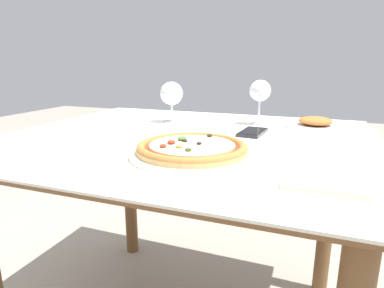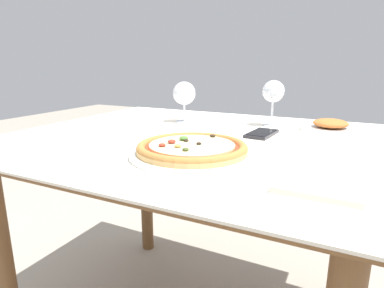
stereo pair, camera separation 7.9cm
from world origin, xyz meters
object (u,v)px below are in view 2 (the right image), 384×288
at_px(wine_glass_far_left, 273,93).
at_px(side_plate, 330,126).
at_px(fork, 120,123).
at_px(wine_glass_far_right, 184,94).
at_px(cell_phone, 262,133).
at_px(dining_table, 194,164).
at_px(pizza_plate, 192,149).

bearing_deg(wine_glass_far_left, side_plate, 2.16).
xyz_separation_m(fork, wine_glass_far_right, (0.20, 0.15, 0.11)).
distance_m(fork, side_plate, 0.76).
xyz_separation_m(fork, cell_phone, (0.53, 0.05, 0.00)).
xyz_separation_m(wine_glass_far_right, cell_phone, (0.33, -0.10, -0.10)).
height_order(dining_table, cell_phone, cell_phone).
bearing_deg(pizza_plate, wine_glass_far_right, 119.94).
height_order(fork, side_plate, side_plate).
height_order(fork, wine_glass_far_right, wine_glass_far_right).
xyz_separation_m(cell_phone, side_plate, (0.19, 0.18, 0.01)).
distance_m(pizza_plate, wine_glass_far_right, 0.48).
bearing_deg(wine_glass_far_right, side_plate, 8.41).
relative_size(dining_table, pizza_plate, 3.67).
xyz_separation_m(wine_glass_far_right, side_plate, (0.52, 0.08, -0.09)).
height_order(wine_glass_far_right, cell_phone, wine_glass_far_right).
distance_m(dining_table, pizza_plate, 0.25).
height_order(dining_table, pizza_plate, pizza_plate).
height_order(pizza_plate, fork, pizza_plate).
distance_m(dining_table, cell_phone, 0.24).
bearing_deg(wine_glass_far_right, cell_phone, -16.94).
bearing_deg(pizza_plate, cell_phone, 72.73).
bearing_deg(fork, cell_phone, 5.06).
relative_size(wine_glass_far_left, wine_glass_far_right, 1.06).
bearing_deg(pizza_plate, dining_table, 114.55).
height_order(pizza_plate, cell_phone, pizza_plate).
relative_size(dining_table, wine_glass_far_left, 6.89).
xyz_separation_m(dining_table, wine_glass_far_left, (0.18, 0.28, 0.22)).
distance_m(pizza_plate, wine_glass_far_left, 0.50).
bearing_deg(fork, pizza_plate, -31.18).
height_order(pizza_plate, wine_glass_far_right, wine_glass_far_right).
bearing_deg(side_plate, pizza_plate, -120.45).
xyz_separation_m(wine_glass_far_left, cell_phone, (0.01, -0.17, -0.12)).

